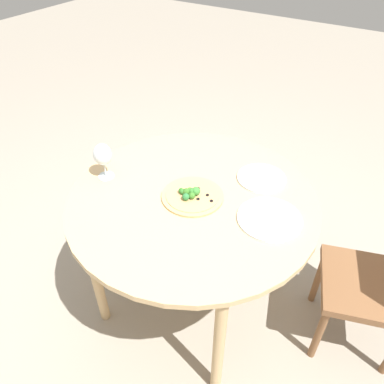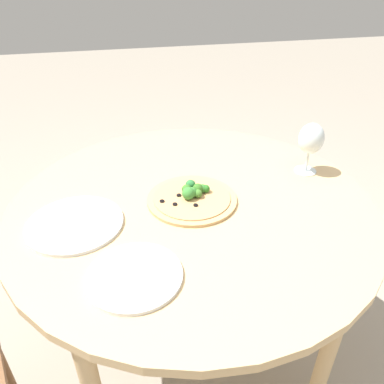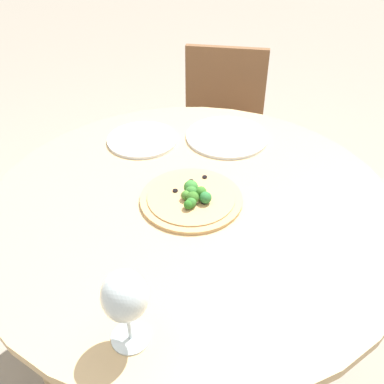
{
  "view_description": "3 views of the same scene",
  "coord_description": "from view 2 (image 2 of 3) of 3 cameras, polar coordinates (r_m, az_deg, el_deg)",
  "views": [
    {
      "loc": [
        -1.08,
        -0.68,
        1.85
      ],
      "look_at": [
        -0.0,
        0.0,
        0.8
      ],
      "focal_mm": 35.0,
      "sensor_mm": 36.0,
      "label": 1
    },
    {
      "loc": [
        0.94,
        -0.22,
        1.42
      ],
      "look_at": [
        -0.0,
        0.0,
        0.8
      ],
      "focal_mm": 35.0,
      "sensor_mm": 36.0,
      "label": 2
    },
    {
      "loc": [
        -0.41,
        0.8,
        1.5
      ],
      "look_at": [
        -0.0,
        0.0,
        0.8
      ],
      "focal_mm": 40.0,
      "sensor_mm": 36.0,
      "label": 3
    }
  ],
  "objects": [
    {
      "name": "ground_plane",
      "position": [
        1.72,
        -0.01,
        -23.23
      ],
      "size": [
        12.0,
        12.0,
        0.0
      ],
      "primitive_type": "plane",
      "color": "gray"
    },
    {
      "name": "dining_table",
      "position": [
        1.21,
        -0.01,
        -4.57
      ],
      "size": [
        1.12,
        1.12,
        0.77
      ],
      "color": "tan",
      "rests_on": "ground_plane"
    },
    {
      "name": "plate_near",
      "position": [
        0.92,
        -8.77,
        -12.51
      ],
      "size": [
        0.23,
        0.23,
        0.01
      ],
      "color": "silver",
      "rests_on": "dining_table"
    },
    {
      "name": "pizza",
      "position": [
        1.16,
        0.04,
        -0.72
      ],
      "size": [
        0.28,
        0.28,
        0.05
      ],
      "color": "tan",
      "rests_on": "dining_table"
    },
    {
      "name": "plate_far",
      "position": [
        1.11,
        -17.41,
        -4.64
      ],
      "size": [
        0.27,
        0.27,
        0.01
      ],
      "color": "silver",
      "rests_on": "dining_table"
    },
    {
      "name": "wine_glass",
      "position": [
        1.32,
        17.7,
        7.61
      ],
      "size": [
        0.09,
        0.09,
        0.18
      ],
      "color": "silver",
      "rests_on": "dining_table"
    }
  ]
}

